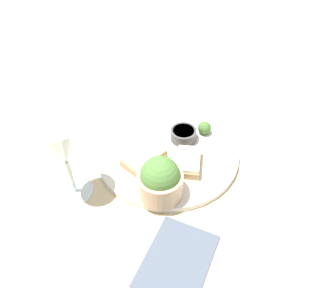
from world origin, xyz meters
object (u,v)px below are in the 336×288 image
Objects in this scene: wine_glass at (62,148)px; cheese_toast_near at (144,158)px; cheese_toast_far at (188,162)px; sauce_ramekin at (183,134)px; napkin at (177,260)px; salad_bowl at (159,180)px.

cheese_toast_near is at bearing 124.10° from wine_glass.
cheese_toast_far is (0.00, 0.10, 0.00)m from cheese_toast_near.
sauce_ramekin is 0.30m from napkin.
sauce_ramekin is at bearing -167.88° from cheese_toast_far.
napkin is at bearing 24.23° from cheese_toast_near.
salad_bowl is at bearing 29.80° from cheese_toast_near.
sauce_ramekin is (-0.17, 0.03, -0.03)m from salad_bowl.
cheese_toast_far is 0.21m from napkin.
salad_bowl is 1.17× the size of cheese_toast_far.
cheese_toast_far is at bearing 147.51° from salad_bowl.
salad_bowl reaches higher than cheese_toast_far.
salad_bowl is at bearing -11.16° from sauce_ramekin.
wine_glass is at bearing -50.55° from sauce_ramekin.
cheese_toast_near is at bearing -43.28° from sauce_ramekin.
salad_bowl is 0.10m from cheese_toast_far.
salad_bowl is 0.15m from napkin.
sauce_ramekin is at bearing -176.75° from napkin.
salad_bowl is 1.50× the size of sauce_ramekin.
napkin is (0.13, 0.05, -0.05)m from salad_bowl.
napkin is at bearing 60.85° from wine_glass.
cheese_toast_near is 0.24m from napkin.
salad_bowl reaches higher than napkin.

